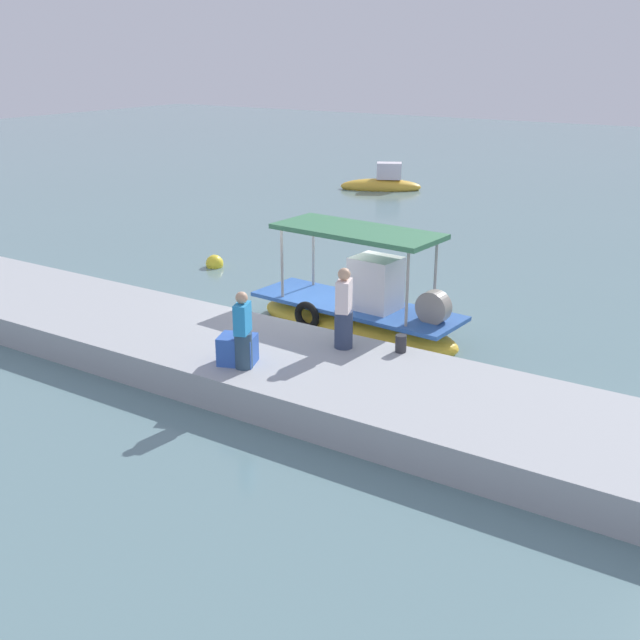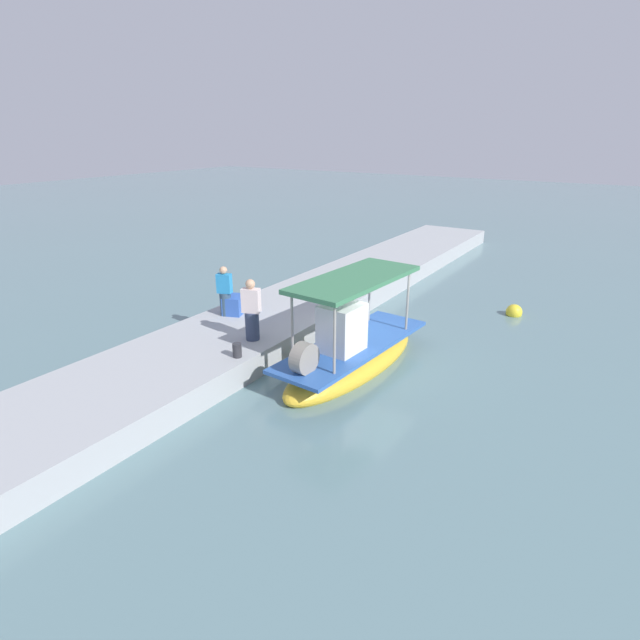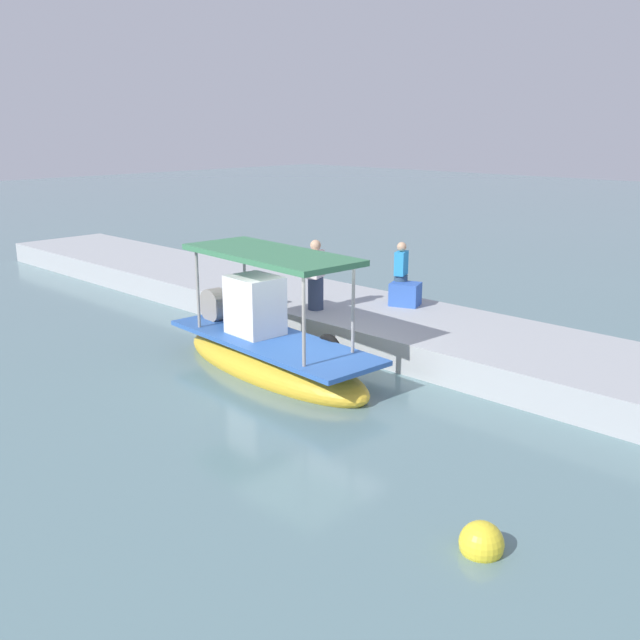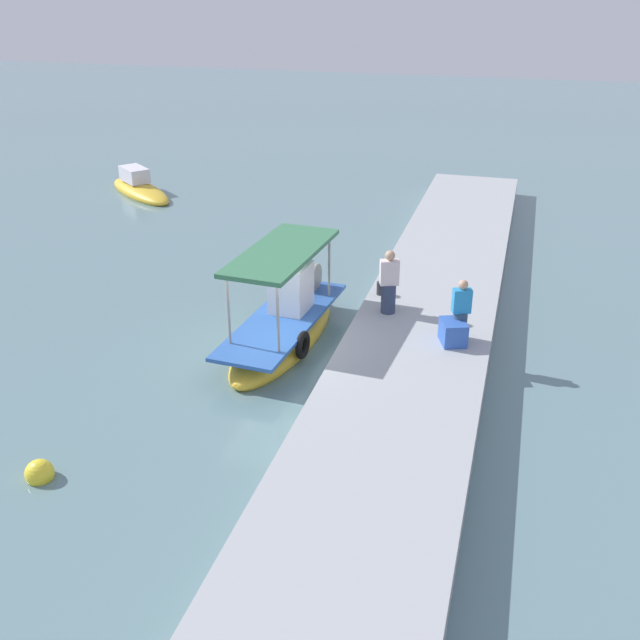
{
  "view_description": "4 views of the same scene",
  "coord_description": "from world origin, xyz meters",
  "px_view_note": "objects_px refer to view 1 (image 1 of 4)",
  "views": [
    {
      "loc": [
        10.15,
        -15.72,
        6.82
      ],
      "look_at": [
        1.26,
        -1.87,
        0.96
      ],
      "focal_mm": 43.07,
      "sensor_mm": 36.0,
      "label": 1
    },
    {
      "loc": [
        12.56,
        6.44,
        6.35
      ],
      "look_at": [
        0.83,
        -1.12,
        1.12
      ],
      "focal_mm": 28.72,
      "sensor_mm": 36.0,
      "label": 2
    },
    {
      "loc": [
        -9.97,
        10.07,
        5.25
      ],
      "look_at": [
        1.17,
        -1.51,
        0.82
      ],
      "focal_mm": 40.02,
      "sensor_mm": 36.0,
      "label": 3
    },
    {
      "loc": [
        -15.86,
        -5.7,
        9.1
      ],
      "look_at": [
        0.88,
        -0.94,
        0.89
      ],
      "focal_mm": 41.36,
      "sensor_mm": 36.0,
      "label": 4
    }
  ],
  "objects_px": {
    "fisherman_near_bollard": "(344,312)",
    "moored_boat_near": "(382,184)",
    "main_fishing_boat": "(359,314)",
    "marker_buoy": "(215,263)",
    "fisherman_by_crate": "(243,334)",
    "mooring_bollard": "(401,343)",
    "cargo_crate": "(238,350)"
  },
  "relations": [
    {
      "from": "fisherman_near_bollard",
      "to": "moored_boat_near",
      "type": "distance_m",
      "value": 23.65
    },
    {
      "from": "main_fishing_boat",
      "to": "marker_buoy",
      "type": "bearing_deg",
      "value": 158.46
    },
    {
      "from": "fisherman_by_crate",
      "to": "mooring_bollard",
      "type": "height_order",
      "value": "fisherman_by_crate"
    },
    {
      "from": "fisherman_near_bollard",
      "to": "marker_buoy",
      "type": "xyz_separation_m",
      "value": [
        -8.18,
        5.39,
        -1.4
      ]
    },
    {
      "from": "main_fishing_boat",
      "to": "cargo_crate",
      "type": "bearing_deg",
      "value": -93.26
    },
    {
      "from": "moored_boat_near",
      "to": "mooring_bollard",
      "type": "bearing_deg",
      "value": -60.73
    },
    {
      "from": "fisherman_near_bollard",
      "to": "mooring_bollard",
      "type": "bearing_deg",
      "value": 20.73
    },
    {
      "from": "fisherman_by_crate",
      "to": "cargo_crate",
      "type": "relative_size",
      "value": 2.19
    },
    {
      "from": "main_fishing_boat",
      "to": "mooring_bollard",
      "type": "distance_m",
      "value": 3.16
    },
    {
      "from": "mooring_bollard",
      "to": "marker_buoy",
      "type": "xyz_separation_m",
      "value": [
        -9.34,
        4.95,
        -0.78
      ]
    },
    {
      "from": "cargo_crate",
      "to": "moored_boat_near",
      "type": "xyz_separation_m",
      "value": [
        -9.09,
        23.09,
        -0.73
      ]
    },
    {
      "from": "mooring_bollard",
      "to": "marker_buoy",
      "type": "distance_m",
      "value": 10.6
    },
    {
      "from": "mooring_bollard",
      "to": "moored_boat_near",
      "type": "height_order",
      "value": "moored_boat_near"
    },
    {
      "from": "main_fishing_boat",
      "to": "mooring_bollard",
      "type": "relative_size",
      "value": 15.58
    },
    {
      "from": "main_fishing_boat",
      "to": "fisherman_near_bollard",
      "type": "distance_m",
      "value": 3.01
    },
    {
      "from": "mooring_bollard",
      "to": "marker_buoy",
      "type": "height_order",
      "value": "mooring_bollard"
    },
    {
      "from": "cargo_crate",
      "to": "moored_boat_near",
      "type": "distance_m",
      "value": 24.83
    },
    {
      "from": "main_fishing_boat",
      "to": "mooring_bollard",
      "type": "height_order",
      "value": "main_fishing_boat"
    },
    {
      "from": "fisherman_by_crate",
      "to": "moored_boat_near",
      "type": "height_order",
      "value": "fisherman_by_crate"
    },
    {
      "from": "mooring_bollard",
      "to": "cargo_crate",
      "type": "relative_size",
      "value": 0.51
    },
    {
      "from": "main_fishing_boat",
      "to": "fisherman_by_crate",
      "type": "height_order",
      "value": "main_fishing_boat"
    },
    {
      "from": "fisherman_by_crate",
      "to": "cargo_crate",
      "type": "distance_m",
      "value": 0.52
    },
    {
      "from": "fisherman_near_bollard",
      "to": "moored_boat_near",
      "type": "xyz_separation_m",
      "value": [
        -10.47,
        21.18,
        -1.24
      ]
    },
    {
      "from": "fisherman_near_bollard",
      "to": "marker_buoy",
      "type": "relative_size",
      "value": 3.08
    },
    {
      "from": "moored_boat_near",
      "to": "main_fishing_boat",
      "type": "bearing_deg",
      "value": -63.28
    },
    {
      "from": "cargo_crate",
      "to": "moored_boat_near",
      "type": "relative_size",
      "value": 0.17
    },
    {
      "from": "cargo_crate",
      "to": "marker_buoy",
      "type": "distance_m",
      "value": 10.03
    },
    {
      "from": "fisherman_near_bollard",
      "to": "moored_boat_near",
      "type": "height_order",
      "value": "fisherman_near_bollard"
    },
    {
      "from": "main_fishing_boat",
      "to": "fisherman_by_crate",
      "type": "distance_m",
      "value": 4.74
    },
    {
      "from": "fisherman_near_bollard",
      "to": "marker_buoy",
      "type": "bearing_deg",
      "value": 146.63
    },
    {
      "from": "main_fishing_boat",
      "to": "mooring_bollard",
      "type": "xyz_separation_m",
      "value": [
        2.27,
        -2.16,
        0.4
      ]
    },
    {
      "from": "marker_buoy",
      "to": "main_fishing_boat",
      "type": "bearing_deg",
      "value": -21.54
    }
  ]
}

